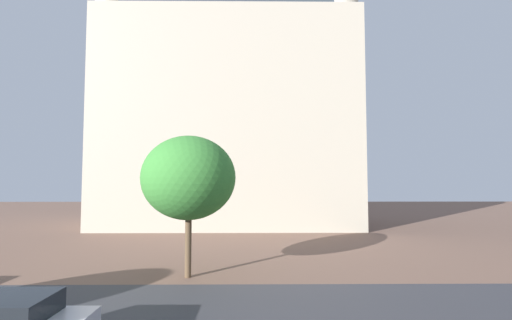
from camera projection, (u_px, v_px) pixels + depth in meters
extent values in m
plane|color=brown|center=(253.00, 310.00, 11.67)|extent=(120.00, 120.00, 0.00)
cube|color=#B2A893|center=(230.00, 126.00, 35.25)|extent=(23.75, 11.84, 19.69)
cube|color=#2D3842|center=(231.00, 19.00, 35.90)|extent=(21.85, 10.90, 2.40)
cube|color=#B2A893|center=(228.00, 54.00, 35.68)|extent=(4.89, 4.89, 34.48)
cylinder|color=#B2A893|center=(110.00, 98.00, 30.83)|extent=(2.80, 2.80, 23.25)
cylinder|color=#B2A893|center=(344.00, 105.00, 31.01)|extent=(2.80, 2.80, 22.00)
cube|color=black|center=(2.00, 308.00, 8.37)|extent=(2.24, 1.56, 0.53)
cylinder|color=brown|center=(188.00, 246.00, 15.67)|extent=(0.29, 0.29, 2.75)
ellipsoid|color=#387F33|center=(189.00, 178.00, 15.85)|extent=(4.24, 4.24, 3.82)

